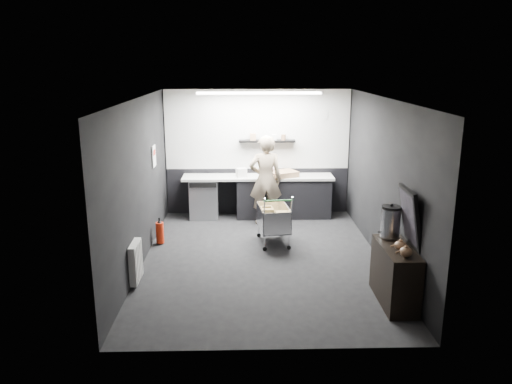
{
  "coord_description": "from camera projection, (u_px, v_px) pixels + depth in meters",
  "views": [
    {
      "loc": [
        -0.32,
        -7.92,
        3.27
      ],
      "look_at": [
        -0.09,
        0.4,
        1.08
      ],
      "focal_mm": 35.0,
      "sensor_mm": 36.0,
      "label": 1
    }
  ],
  "objects": [
    {
      "name": "sideboard",
      "position": [
        396.0,
        266.0,
        6.89
      ],
      "size": [
        0.46,
        1.09,
        1.63
      ],
      "color": "black",
      "rests_on": "floor"
    },
    {
      "name": "floor",
      "position": [
        262.0,
        259.0,
        8.49
      ],
      "size": [
        5.5,
        5.5,
        0.0
      ],
      "primitive_type": "plane",
      "color": "black",
      "rests_on": "ground"
    },
    {
      "name": "white_container",
      "position": [
        241.0,
        172.0,
        10.52
      ],
      "size": [
        0.25,
        0.22,
        0.18
      ],
      "primitive_type": "cube",
      "rotation": [
        0.0,
        0.0,
        0.34
      ],
      "color": "silver",
      "rests_on": "prep_counter"
    },
    {
      "name": "poster_red_band",
      "position": [
        154.0,
        152.0,
        9.29
      ],
      "size": [
        0.02,
        0.22,
        0.1
      ],
      "primitive_type": "cube",
      "color": "red",
      "rests_on": "poster"
    },
    {
      "name": "radiator",
      "position": [
        136.0,
        262.0,
        7.48
      ],
      "size": [
        0.1,
        0.5,
        0.6
      ],
      "primitive_type": "cube",
      "color": "silver",
      "rests_on": "wall_left"
    },
    {
      "name": "wall_front",
      "position": [
        272.0,
        241.0,
        5.49
      ],
      "size": [
        5.5,
        0.0,
        5.5
      ],
      "primitive_type": "plane",
      "rotation": [
        -1.57,
        0.0,
        0.0
      ],
      "color": "black",
      "rests_on": "floor"
    },
    {
      "name": "wall_left",
      "position": [
        140.0,
        183.0,
        8.1
      ],
      "size": [
        0.0,
        5.5,
        5.5
      ],
      "primitive_type": "plane",
      "rotation": [
        1.57,
        0.0,
        1.57
      ],
      "color": "black",
      "rests_on": "floor"
    },
    {
      "name": "wall_back",
      "position": [
        257.0,
        152.0,
        10.81
      ],
      "size": [
        5.5,
        0.0,
        5.5
      ],
      "primitive_type": "plane",
      "rotation": [
        1.57,
        0.0,
        0.0
      ],
      "color": "black",
      "rests_on": "floor"
    },
    {
      "name": "ceiling",
      "position": [
        263.0,
        99.0,
        7.81
      ],
      "size": [
        5.5,
        5.5,
        0.0
      ],
      "primitive_type": "plane",
      "rotation": [
        3.14,
        0.0,
        0.0
      ],
      "color": "white",
      "rests_on": "wall_back"
    },
    {
      "name": "kitchen_wall_panel",
      "position": [
        258.0,
        130.0,
        10.66
      ],
      "size": [
        3.95,
        0.02,
        1.7
      ],
      "primitive_type": "cube",
      "color": "beige",
      "rests_on": "wall_back"
    },
    {
      "name": "wall_right",
      "position": [
        384.0,
        182.0,
        8.2
      ],
      "size": [
        0.0,
        5.5,
        5.5
      ],
      "primitive_type": "plane",
      "rotation": [
        1.57,
        0.0,
        -1.57
      ],
      "color": "black",
      "rests_on": "floor"
    },
    {
      "name": "pink_tub",
      "position": [
        271.0,
        172.0,
        10.59
      ],
      "size": [
        0.18,
        0.18,
        0.18
      ],
      "primitive_type": "cylinder",
      "color": "beige",
      "rests_on": "prep_counter"
    },
    {
      "name": "fire_extinguisher",
      "position": [
        160.0,
        232.0,
        9.14
      ],
      "size": [
        0.15,
        0.15,
        0.48
      ],
      "color": "red",
      "rests_on": "floor"
    },
    {
      "name": "wall_clock",
      "position": [
        323.0,
        115.0,
        10.61
      ],
      "size": [
        0.2,
        0.03,
        0.2
      ],
      "primitive_type": "cylinder",
      "rotation": [
        1.57,
        0.0,
        0.0
      ],
      "color": "silver",
      "rests_on": "wall_back"
    },
    {
      "name": "cardboard_box",
      "position": [
        283.0,
        174.0,
        10.55
      ],
      "size": [
        0.7,
        0.63,
        0.11
      ],
      "primitive_type": "cube",
      "rotation": [
        0.0,
        0.0,
        0.42
      ],
      "color": "#987351",
      "rests_on": "prep_counter"
    },
    {
      "name": "poster",
      "position": [
        154.0,
        156.0,
        9.3
      ],
      "size": [
        0.02,
        0.3,
        0.4
      ],
      "primitive_type": "cube",
      "color": "white",
      "rests_on": "wall_left"
    },
    {
      "name": "floating_shelf",
      "position": [
        267.0,
        141.0,
        10.62
      ],
      "size": [
        1.2,
        0.22,
        0.04
      ],
      "primitive_type": "cube",
      "color": "black",
      "rests_on": "wall_back"
    },
    {
      "name": "person",
      "position": [
        266.0,
        180.0,
        10.17
      ],
      "size": [
        0.71,
        0.49,
        1.84
      ],
      "primitive_type": "imported",
      "rotation": [
        0.0,
        0.0,
        3.22
      ],
      "color": "#BAAD93",
      "rests_on": "floor"
    },
    {
      "name": "prep_counter",
      "position": [
        264.0,
        196.0,
        10.72
      ],
      "size": [
        3.2,
        0.61,
        0.9
      ],
      "color": "black",
      "rests_on": "floor"
    },
    {
      "name": "shopping_cart",
      "position": [
        273.0,
        220.0,
        9.13
      ],
      "size": [
        0.61,
        0.93,
        0.96
      ],
      "color": "silver",
      "rests_on": "floor"
    },
    {
      "name": "ceiling_strip",
      "position": [
        259.0,
        93.0,
        9.6
      ],
      "size": [
        2.4,
        0.2,
        0.04
      ],
      "primitive_type": "cube",
      "color": "white",
      "rests_on": "ceiling"
    },
    {
      "name": "dado_panel",
      "position": [
        257.0,
        191.0,
        11.01
      ],
      "size": [
        3.95,
        0.02,
        1.0
      ],
      "primitive_type": "cube",
      "color": "black",
      "rests_on": "wall_back"
    }
  ]
}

